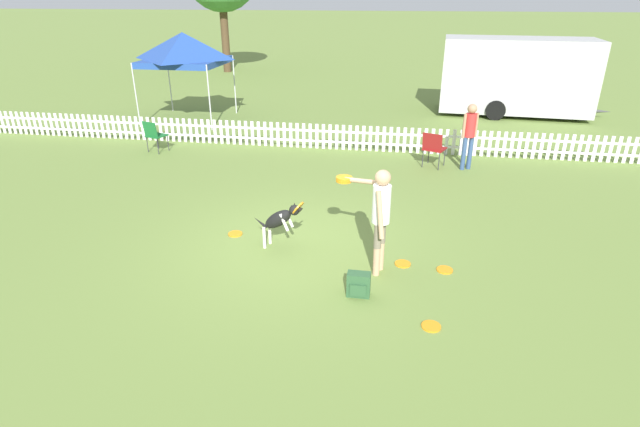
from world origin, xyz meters
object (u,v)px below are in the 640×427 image
frisbee_near_handler (235,234)px  frisbee_near_dog (403,264)px  leaping_dog (280,219)px  folding_chair_center (154,134)px  spectator_standing (470,130)px  equipment_trailer (516,75)px  handler_person (378,208)px  frisbee_midfield (445,270)px  backpack_on_grass (359,285)px  frisbee_far_scatter (431,326)px  folding_chair_blue_left (434,147)px  canopy_tent_main (184,49)px

frisbee_near_handler → frisbee_near_dog: 3.17m
leaping_dog → folding_chair_center: bearing=-120.0°
spectator_standing → equipment_trailer: bearing=-134.9°
leaping_dog → folding_chair_center: 7.02m
leaping_dog → equipment_trailer: size_ratio=0.17×
frisbee_near_handler → equipment_trailer: (6.86, 11.35, 1.40)m
handler_person → frisbee_midfield: bearing=-64.2°
handler_person → frisbee_near_handler: 3.02m
leaping_dog → backpack_on_grass: bearing=66.1°
frisbee_far_scatter → folding_chair_blue_left: size_ratio=0.29×
folding_chair_blue_left → leaping_dog: bearing=83.0°
frisbee_far_scatter → folding_chair_blue_left: bearing=87.9°
leaping_dog → folding_chair_blue_left: 5.73m
spectator_standing → equipment_trailer: (2.26, 6.76, 0.40)m
folding_chair_center → spectator_standing: 8.50m
leaping_dog → frisbee_near_dog: bearing=100.8°
frisbee_far_scatter → spectator_standing: 7.02m
folding_chair_center → folding_chair_blue_left: bearing=-161.9°
handler_person → frisbee_near_handler: handler_person is taller
folding_chair_blue_left → canopy_tent_main: canopy_tent_main is taller
folding_chair_center → equipment_trailer: 12.69m
leaping_dog → spectator_standing: spectator_standing is taller
frisbee_far_scatter → spectator_standing: bearing=81.0°
frisbee_far_scatter → folding_chair_center: size_ratio=0.30×
frisbee_near_dog → folding_chair_blue_left: folding_chair_blue_left is taller
folding_chair_blue_left → canopy_tent_main: 9.33m
frisbee_near_handler → folding_chair_center: folding_chair_center is taller
backpack_on_grass → spectator_standing: size_ratio=0.23×
frisbee_midfield → spectator_standing: spectator_standing is taller
frisbee_near_handler → frisbee_near_dog: size_ratio=1.00×
folding_chair_center → equipment_trailer: bearing=-129.4°
backpack_on_grass → spectator_standing: (2.14, 6.26, 0.83)m
folding_chair_blue_left → folding_chair_center: 7.65m
handler_person → leaping_dog: handler_person is taller
leaping_dog → folding_chair_blue_left: (2.78, 5.00, -0.03)m
frisbee_midfield → spectator_standing: bearing=81.3°
frisbee_midfield → folding_chair_center: (-7.67, 5.36, 0.53)m
frisbee_far_scatter → canopy_tent_main: bearing=126.5°
backpack_on_grass → folding_chair_blue_left: size_ratio=0.41×
frisbee_far_scatter → backpack_on_grass: size_ratio=0.70×
frisbee_midfield → equipment_trailer: equipment_trailer is taller
frisbee_near_dog → frisbee_midfield: same height
canopy_tent_main → folding_chair_blue_left: bearing=-25.6°
leaping_dog → frisbee_far_scatter: leaping_dog is taller
folding_chair_center → canopy_tent_main: canopy_tent_main is taller
handler_person → backpack_on_grass: bearing=-178.5°
frisbee_far_scatter → folding_chair_center: (-7.40, 6.92, 0.53)m
handler_person → equipment_trailer: bearing=-2.7°
leaping_dog → frisbee_near_dog: 2.21m
frisbee_near_handler → folding_chair_blue_left: 5.96m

